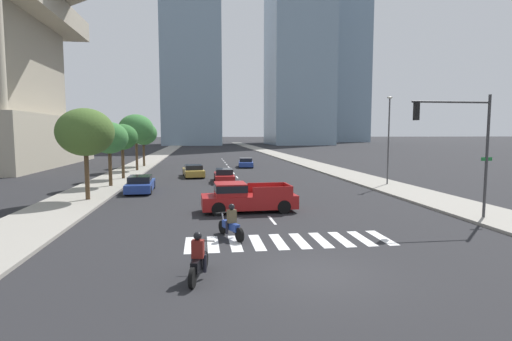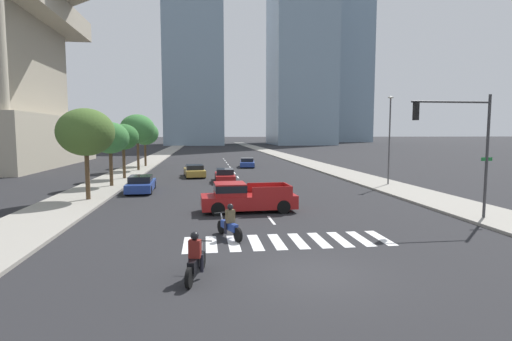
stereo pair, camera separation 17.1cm
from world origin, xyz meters
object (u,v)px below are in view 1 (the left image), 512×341
object	(u,v)px
sedan_blue_2	(140,184)
street_tree_second	(109,138)
pickup_truck	(244,198)
sedan_red_1	(224,176)
traffic_signal_near	(461,134)
sedan_gold_3	(193,171)
motorcycle_trailing	(231,224)
street_tree_fifth	(143,133)
street_lamp_east	(389,133)
street_tree_fourth	(136,129)
sedan_blue_0	(246,163)
street_tree_third	(122,137)
street_tree_nearest	(85,132)
motorcycle_lead	(199,260)

from	to	relation	value
sedan_blue_2	street_tree_second	xyz separation A→B (m)	(-2.76, 2.74, 3.46)
pickup_truck	sedan_red_1	size ratio (longest dim) A/B	1.16
traffic_signal_near	sedan_gold_3	bearing A→B (deg)	-58.52
motorcycle_trailing	street_tree_fifth	distance (m)	37.56
sedan_blue_2	sedan_gold_3	distance (m)	10.58
street_lamp_east	street_tree_fourth	xyz separation A→B (m)	(-22.95, 15.74, 0.47)
pickup_truck	sedan_gold_3	xyz separation A→B (m)	(-3.19, 18.52, -0.24)
sedan_blue_0	sedan_red_1	bearing A→B (deg)	-7.97
sedan_blue_0	street_tree_third	bearing A→B (deg)	-40.95
street_lamp_east	pickup_truck	bearing A→B (deg)	-144.72
sedan_blue_0	sedan_red_1	distance (m)	15.62
sedan_red_1	street_tree_fifth	xyz separation A→B (m)	(-9.41, 16.90, 3.81)
sedan_blue_2	street_tree_nearest	size ratio (longest dim) A/B	0.82
sedan_blue_0	street_tree_third	xyz separation A→B (m)	(-13.15, -12.34, 3.50)
sedan_gold_3	street_tree_nearest	distance (m)	15.81
pickup_truck	street_lamp_east	world-z (taller)	street_lamp_east
motorcycle_trailing	sedan_blue_0	size ratio (longest dim) A/B	0.45
sedan_blue_2	street_tree_second	world-z (taller)	street_tree_second
sedan_red_1	street_tree_fourth	bearing A→B (deg)	40.83
sedan_gold_3	street_tree_nearest	world-z (taller)	street_tree_nearest
sedan_blue_2	street_tree_third	xyz separation A→B (m)	(-2.76, 8.12, 3.48)
street_tree_fifth	street_tree_third	bearing A→B (deg)	-90.00
sedan_blue_2	street_tree_second	distance (m)	5.21
sedan_blue_2	sedan_red_1	bearing A→B (deg)	-53.38
sedan_blue_0	sedan_red_1	xyz separation A→B (m)	(-3.73, -15.17, 0.01)
street_tree_nearest	street_tree_fourth	xyz separation A→B (m)	(0.00, 20.39, 0.39)
sedan_blue_0	street_tree_fifth	xyz separation A→B (m)	(-13.15, 1.73, 3.82)
pickup_truck	street_tree_third	bearing A→B (deg)	-62.05
sedan_blue_2	street_tree_fourth	size ratio (longest dim) A/B	0.76
street_tree_second	motorcycle_lead	bearing A→B (deg)	-71.43
sedan_gold_3	street_tree_fourth	distance (m)	10.24
street_tree_nearest	sedan_blue_2	bearing A→B (deg)	55.10
motorcycle_trailing	street_lamp_east	distance (m)	21.04
sedan_blue_2	street_tree_fifth	bearing A→B (deg)	5.21
pickup_truck	motorcycle_trailing	bearing A→B (deg)	75.63
sedan_blue_2	street_tree_fourth	world-z (taller)	street_tree_fourth
sedan_blue_0	street_tree_fifth	distance (m)	13.80
motorcycle_trailing	sedan_red_1	size ratio (longest dim) A/B	0.44
street_tree_second	pickup_truck	bearing A→B (deg)	-49.41
motorcycle_lead	street_tree_second	world-z (taller)	street_tree_second
motorcycle_lead	street_tree_third	distance (m)	28.06
motorcycle_trailing	street_tree_third	size ratio (longest dim) A/B	0.40
street_tree_fifth	traffic_signal_near	bearing A→B (deg)	-59.70
sedan_gold_3	traffic_signal_near	distance (m)	26.48
motorcycle_trailing	street_tree_third	world-z (taller)	street_tree_third
sedan_red_1	street_tree_second	distance (m)	10.35
sedan_gold_3	street_tree_second	xyz separation A→B (m)	(-6.57, -7.13, 3.47)
sedan_gold_3	street_tree_nearest	xyz separation A→B (m)	(-6.57, -13.83, 3.93)
motorcycle_trailing	sedan_blue_0	distance (m)	34.94
motorcycle_lead	traffic_signal_near	world-z (taller)	traffic_signal_near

